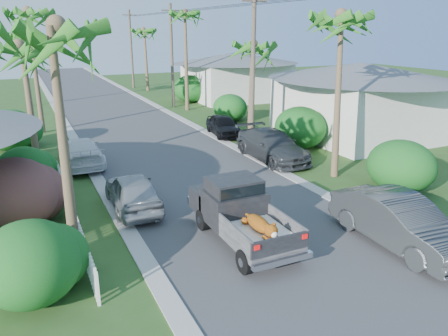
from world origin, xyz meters
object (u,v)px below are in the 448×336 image
palm_r_d (144,30)px  utility_pole_c (172,56)px  palm_l_b (22,46)px  palm_r_c (185,13)px  parked_car_ln (133,191)px  palm_r_a (344,16)px  house_right_far (236,78)px  palm_l_c (28,12)px  utility_pole_b (253,69)px  utility_pole_d (131,49)px  pickup_truck (238,210)px  palm_l_d (19,34)px  parked_car_rf (223,125)px  palm_r_b (252,44)px  palm_l_a (50,27)px  house_right_near (358,103)px  parked_car_rm (272,146)px  parked_car_lf (81,152)px  parked_car_rn (400,222)px

palm_r_d → utility_pole_c: 12.22m
palm_l_b → palm_r_c: (13.00, 14.00, 1.96)m
parked_car_ln → utility_pole_c: utility_pole_c is taller
palm_r_a → house_right_far: bearing=74.4°
palm_l_c → utility_pole_b: (11.60, -9.00, -3.31)m
utility_pole_c → utility_pole_d: 15.00m
pickup_truck → palm_l_d: palm_l_d is taller
utility_pole_d → palm_r_a: bearing=-88.9°
pickup_truck → utility_pole_d: utility_pole_d is taller
palm_l_b → palm_r_d: size_ratio=0.93×
palm_r_c → utility_pole_c: bearing=106.7°
palm_l_b → palm_l_c: (0.80, 10.00, 1.77)m
parked_car_rf → palm_r_b: palm_r_b is taller
palm_r_b → utility_pole_d: bearing=92.0°
palm_l_a → palm_l_c: palm_l_c is taller
palm_l_c → palm_r_d: (12.50, 18.00, -1.18)m
house_right_near → utility_pole_d: size_ratio=1.00×
house_right_near → utility_pole_c: bearing=114.8°
palm_l_a → palm_r_a: size_ratio=0.94×
pickup_truck → palm_r_c: (7.14, 23.99, 7.10)m
parked_car_rm → utility_pole_b: utility_pole_b is taller
parked_car_rm → pickup_truck: bearing=-128.1°
parked_car_rm → palm_l_a: (-11.20, -6.57, 6.14)m
palm_l_b → house_right_far: 27.06m
palm_l_d → palm_r_d: bearing=24.8°
parked_car_lf → palm_l_a: 11.79m
palm_l_d → palm_r_c: bearing=-32.2°
palm_r_b → palm_l_b: bearing=-167.4°
palm_l_d → palm_r_a: 30.80m
parked_car_rn → palm_l_a: bearing=158.7°
parked_car_rn → palm_l_d: 36.68m
palm_r_a → utility_pole_c: size_ratio=0.97×
house_right_far → palm_r_b: bearing=-113.1°
parked_car_rm → parked_car_rf: bearing=90.1°
house_right_near → utility_pole_c: size_ratio=1.00×
parked_car_ln → utility_pole_d: bearing=-101.8°
parked_car_rn → house_right_far: 32.24m
palm_l_c → palm_r_a: palm_l_c is taller
palm_l_a → palm_l_b: (-0.60, 9.00, -0.79)m
utility_pole_c → palm_l_d: bearing=153.6°
palm_l_d → utility_pole_b: (12.10, -21.00, -1.84)m
house_right_near → parked_car_lf: bearing=177.1°
parked_car_ln → palm_r_b: 14.57m
pickup_truck → palm_l_d: size_ratio=0.66×
parked_car_ln → utility_pole_b: 12.19m
parked_car_rf → palm_l_a: palm_l_a is taller
palm_l_b → palm_l_d: 22.00m
parked_car_rm → palm_l_a: size_ratio=0.67×
parked_car_ln → house_right_far: size_ratio=0.48×
parked_car_ln → house_right_near: (16.60, 6.01, 1.48)m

